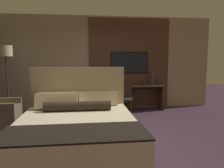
# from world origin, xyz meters

# --- Properties ---
(ground_plane) EXTENTS (16.00, 16.00, 0.00)m
(ground_plane) POSITION_xyz_m (0.00, 0.00, 0.00)
(ground_plane) COLOR #3D2838
(wall_back_tv_panel) EXTENTS (7.20, 0.09, 2.80)m
(wall_back_tv_panel) POSITION_xyz_m (0.15, 2.59, 1.40)
(wall_back_tv_panel) COLOR tan
(wall_back_tv_panel) RESTS_ON ground_plane
(bed) EXTENTS (1.86, 2.17, 1.37)m
(bed) POSITION_xyz_m (-0.46, -0.59, 0.37)
(bed) COLOR #33281E
(bed) RESTS_ON ground_plane
(desk) EXTENTS (1.96, 0.48, 0.75)m
(desk) POSITION_xyz_m (1.04, 2.33, 0.51)
(desk) COLOR #422D1E
(desk) RESTS_ON ground_plane
(tv) EXTENTS (1.14, 0.04, 0.64)m
(tv) POSITION_xyz_m (1.04, 2.52, 1.42)
(tv) COLOR black
(desk_chair) EXTENTS (0.51, 0.51, 0.88)m
(desk_chair) POSITION_xyz_m (0.76, 1.83, 0.52)
(desk_chair) COLOR #28231E
(desk_chair) RESTS_ON ground_plane
(floor_lamp) EXTENTS (0.34, 0.34, 1.88)m
(floor_lamp) POSITION_xyz_m (-2.36, 2.00, 1.59)
(floor_lamp) COLOR #282623
(floor_lamp) RESTS_ON ground_plane
(vase_tall) EXTENTS (0.12, 0.12, 0.39)m
(vase_tall) POSITION_xyz_m (1.69, 2.27, 0.95)
(vase_tall) COLOR #333338
(vase_tall) RESTS_ON desk
(book) EXTENTS (0.24, 0.18, 0.03)m
(book) POSITION_xyz_m (1.51, 2.34, 0.76)
(book) COLOR #332D28
(book) RESTS_ON desk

